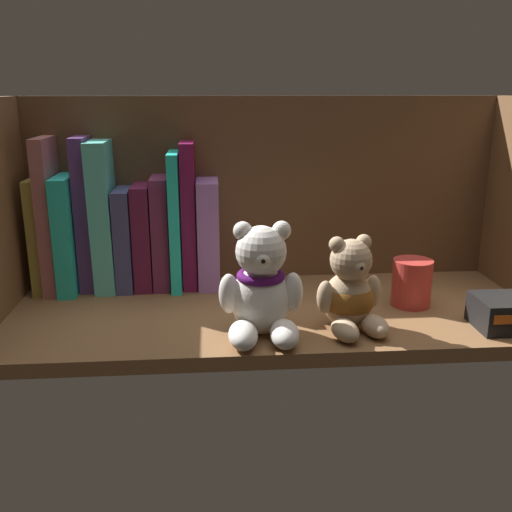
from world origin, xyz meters
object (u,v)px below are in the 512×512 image
book_1 (53,214)px  small_product_box (506,313)px  book_2 (71,231)px  teddy_bear_larger (261,288)px  book_4 (106,215)px  book_6 (144,235)px  book_5 (126,237)px  book_10 (208,231)px  book_0 (42,233)px  book_8 (176,219)px  teddy_bear_smaller (350,293)px  book_7 (162,231)px  pillar_candle (411,282)px  book_9 (189,214)px  book_3 (87,213)px

book_1 → small_product_box: 69.36cm
book_2 → small_product_box: 66.58cm
teddy_bear_larger → small_product_box: (33.42, -0.20, -4.37)cm
book_4 → book_6: book_4 is taller
book_5 → book_10: book_10 is taller
book_1 → book_4: (8.18, 0.00, -0.32)cm
teddy_bear_larger → book_1: bearing=144.4°
book_0 → book_10: book_0 is taller
book_2 → teddy_bear_larger: (28.79, -22.43, -2.73)cm
book_0 → book_10: 26.66cm
book_2 → book_6: size_ratio=1.10×
book_0 → book_8: bearing=0.0°
book_8 → teddy_bear_smaller: book_8 is taller
book_7 → teddy_bear_larger: (14.28, -22.43, -2.51)cm
book_4 → book_6: (5.99, 0.00, -3.45)cm
book_4 → small_product_box: book_4 is taller
book_10 → pillar_candle: size_ratio=2.48×
teddy_bear_larger → pillar_candle: teddy_bear_larger is taller
book_8 → book_10: 5.63cm
teddy_bear_smaller → small_product_box: bearing=-3.5°
book_9 → pillar_candle: book_9 is taller
book_8 → book_9: (2.14, 0.00, 0.73)cm
book_0 → book_3: book_3 is taller
book_5 → small_product_box: size_ratio=1.94×
book_7 → book_8: bearing=0.0°
book_10 → teddy_bear_larger: size_ratio=1.15×
book_5 → book_10: bearing=0.0°
book_2 → book_5: 8.77cm
book_3 → book_5: 7.25cm
book_0 → book_3: bearing=0.0°
book_7 → book_9: book_9 is taller
book_6 → book_5: bearing=180.0°
book_0 → book_10: bearing=0.0°
book_3 → teddy_bear_larger: size_ratio=1.59×
book_3 → pillar_candle: book_3 is taller
book_1 → book_10: size_ratio=1.39×
book_4 → book_5: 4.85cm
book_7 → book_0: bearing=180.0°
book_5 → book_6: size_ratio=0.97×
book_1 → book_9: bearing=0.0°
book_3 → book_8: book_3 is taller
book_2 → book_9: (19.00, 0.00, 2.45)cm
small_product_box → book_2: bearing=160.0°
book_2 → teddy_bear_larger: size_ratio=1.21×
book_1 → book_2: size_ratio=1.32×
book_9 → book_2: bearing=180.0°
teddy_bear_smaller → small_product_box: (21.42, -1.31, -2.95)cm
book_3 → book_9: book_3 is taller
teddy_bear_smaller → book_9: bearing=135.6°
book_0 → book_2: 4.63cm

